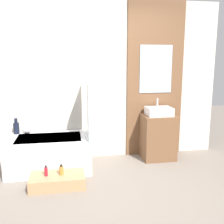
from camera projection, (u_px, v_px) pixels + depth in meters
ground_plane at (111, 203)px, 3.05m from camera, size 12.00×12.00×0.00m
wall_tiled_back at (96, 81)px, 4.33m from camera, size 4.20×0.06×2.60m
wall_wood_accent at (155, 80)px, 4.44m from camera, size 0.97×0.04×2.60m
bathtub at (50, 153)px, 3.99m from camera, size 1.22×0.77×0.50m
glass_shower_screen at (87, 107)px, 3.89m from camera, size 0.01×0.62×0.91m
wooden_step_bench at (58, 181)px, 3.45m from camera, size 0.71×0.39×0.16m
vanity_cabinet at (158, 137)px, 4.40m from camera, size 0.53×0.44×0.74m
sink at (159, 111)px, 4.31m from camera, size 0.41×0.32×0.27m
vase_tall_dark at (16, 127)px, 4.12m from camera, size 0.09×0.09×0.25m
vase_round_light at (27, 130)px, 4.13m from camera, size 0.14×0.14×0.14m
bottle_soap_primary at (46, 171)px, 3.40m from camera, size 0.04×0.04×0.14m
bottle_soap_secondary at (61, 170)px, 3.43m from camera, size 0.06×0.06×0.14m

